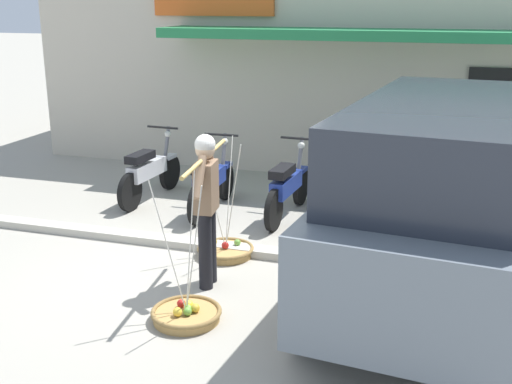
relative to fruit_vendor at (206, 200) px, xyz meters
The scene contains 10 objects.
ground_plane 1.04m from the fruit_vendor, 131.83° to the left, with size 90.00×90.00×0.00m, color #9E998C.
sidewalk_curb 1.35m from the fruit_vendor, 103.44° to the left, with size 20.00×0.24×0.10m, color #BAB4A5.
fruit_vendor is the anchor object (origin of this frame).
fruit_basket_left_side 1.24m from the fruit_vendor, 96.87° to the left, with size 0.70×0.70×1.45m.
fruit_basket_right_side 1.23m from the fruit_vendor, 83.15° to the right, with size 0.70×0.70×1.45m.
motorcycle_nearest_shop 3.35m from the fruit_vendor, 127.48° to the left, with size 0.54×1.82×1.09m.
motorcycle_second_in_row 2.58m from the fruit_vendor, 110.40° to the left, with size 0.54×1.82×1.09m.
motorcycle_third_in_row 2.53m from the fruit_vendor, 84.13° to the left, with size 0.54×1.82×1.09m.
parked_truck 2.50m from the fruit_vendor, 11.10° to the left, with size 2.51×4.96×2.10m.
storefront_building 7.47m from the fruit_vendor, 80.63° to the left, with size 13.00×6.00×4.20m.
Camera 1 is at (2.68, -6.27, 3.04)m, focal length 44.78 mm.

